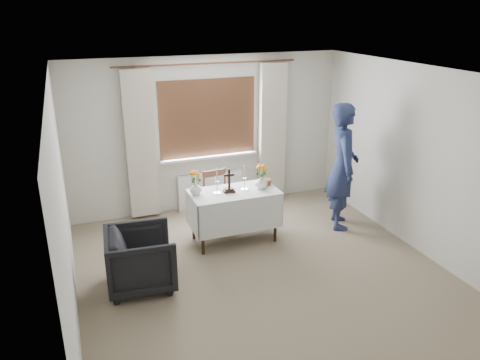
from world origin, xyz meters
name	(u,v)px	position (x,y,z in m)	size (l,w,h in m)	color
ground	(269,280)	(0.00, 0.00, 0.00)	(5.00, 5.00, 0.00)	gray
altar_table	(234,216)	(-0.04, 1.15, 0.38)	(1.24, 0.64, 0.76)	white
wooden_chair	(220,201)	(-0.10, 1.62, 0.44)	(0.41, 0.41, 0.89)	brown
armchair	(141,259)	(-1.48, 0.44, 0.36)	(0.78, 0.80, 0.73)	black
person	(343,166)	(1.65, 1.07, 0.96)	(0.70, 0.46, 1.91)	navy
radiator	(211,190)	(0.00, 2.42, 0.30)	(1.10, 0.10, 0.60)	white
wooden_cross	(229,181)	(-0.11, 1.15, 0.93)	(0.16, 0.11, 0.34)	black
candlestick_left	(217,181)	(-0.28, 1.16, 0.94)	(0.10, 0.10, 0.36)	silver
candlestick_right	(244,178)	(0.12, 1.16, 0.94)	(0.10, 0.10, 0.36)	silver
flower_vase_left	(196,188)	(-0.56, 1.24, 0.85)	(0.17, 0.17, 0.18)	white
flower_vase_right	(261,182)	(0.36, 1.12, 0.86)	(0.18, 0.18, 0.19)	white
wicker_basket	(264,182)	(0.47, 1.27, 0.80)	(0.20, 0.20, 0.08)	brown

